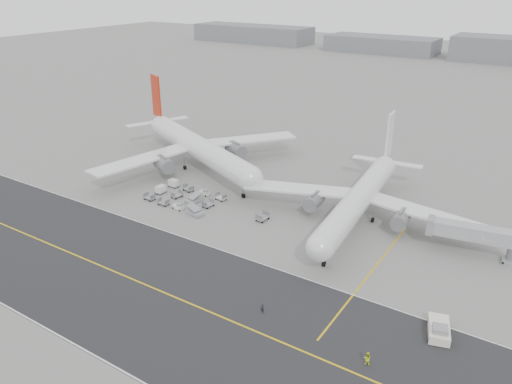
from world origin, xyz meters
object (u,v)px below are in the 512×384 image
Objects in this scene: pushback_tug at (439,329)px; ground_crew_b at (367,358)px; ground_crew_a at (263,309)px; jet_bridge at (472,234)px; airliner_a at (196,146)px; airliner_b at (360,197)px.

pushback_tug reaches higher than ground_crew_b.
ground_crew_b is (-6.37, -11.04, 0.07)m from pushback_tug.
pushback_tug is 25.30m from ground_crew_a.
ground_crew_b is at bearing -107.47° from jet_bridge.
airliner_a is 3.44× the size of jet_bridge.
ground_crew_b is (17.17, -1.77, 0.20)m from ground_crew_a.
airliner_a is 1.08× the size of airliner_b.
airliner_a reaches higher than pushback_tug.
ground_crew_a is at bearing -132.07° from jet_bridge.
jet_bridge is (-1.05, 25.52, 3.28)m from pushback_tug.
airliner_b is at bearing 164.81° from jet_bridge.
airliner_a reaches higher than ground_crew_b.
airliner_a is 78.69m from ground_crew_b.
airliner_b is at bearing 113.93° from pushback_tug.
airliner_b reaches higher than jet_bridge.
airliner_b reaches higher than pushback_tug.
jet_bridge is at bearing -72.29° from airliner_a.
ground_crew_a is at bearing -95.57° from airliner_b.
jet_bridge reaches higher than pushback_tug.
airliner_b reaches higher than ground_crew_a.
airliner_b is (47.48, -5.91, -0.76)m from airliner_a.
pushback_tug is at bearing -139.21° from ground_crew_b.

